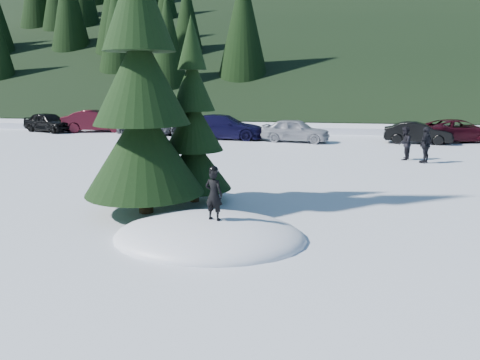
% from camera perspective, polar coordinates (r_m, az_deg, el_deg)
% --- Properties ---
extents(ground, '(200.00, 200.00, 0.00)m').
position_cam_1_polar(ground, '(10.86, -3.73, -7.06)').
color(ground, white).
rests_on(ground, ground).
extents(snow_mound, '(4.48, 3.52, 0.96)m').
position_cam_1_polar(snow_mound, '(10.86, -3.73, -7.06)').
color(snow_mound, white).
rests_on(snow_mound, ground).
extents(forest_hillside, '(200.00, 60.00, 25.00)m').
position_cam_1_polar(forest_hillside, '(64.66, 7.68, 19.83)').
color(forest_hillside, black).
rests_on(forest_hillside, ground).
extents(spruce_tall, '(3.20, 3.20, 8.60)m').
position_cam_1_polar(spruce_tall, '(12.65, -11.97, 10.73)').
color(spruce_tall, black).
rests_on(spruce_tall, ground).
extents(spruce_short, '(2.20, 2.20, 5.37)m').
position_cam_1_polar(spruce_short, '(13.74, -5.71, 5.92)').
color(spruce_short, black).
rests_on(spruce_short, ground).
extents(child_skier, '(0.48, 0.39, 1.16)m').
position_cam_1_polar(child_skier, '(10.43, -3.21, -1.80)').
color(child_skier, black).
rests_on(child_skier, snow_mound).
extents(adult_0, '(0.82, 0.90, 1.52)m').
position_cam_1_polar(adult_0, '(22.63, 19.41, 4.24)').
color(adult_0, black).
rests_on(adult_0, ground).
extents(adult_1, '(0.89, 0.98, 1.60)m').
position_cam_1_polar(adult_1, '(22.07, 21.71, 4.00)').
color(adult_1, black).
rests_on(adult_1, ground).
extents(car_0, '(4.36, 3.02, 1.38)m').
position_cam_1_polar(car_0, '(36.03, -22.30, 6.54)').
color(car_0, black).
rests_on(car_0, ground).
extents(car_1, '(4.89, 2.77, 1.53)m').
position_cam_1_polar(car_1, '(34.92, -17.08, 6.89)').
color(car_1, '#400B15').
rests_on(car_1, ground).
extents(car_2, '(5.43, 3.84, 1.38)m').
position_cam_1_polar(car_2, '(31.96, -10.45, 6.66)').
color(car_2, '#474A4E').
rests_on(car_2, ground).
extents(car_3, '(5.28, 2.41, 1.50)m').
position_cam_1_polar(car_3, '(29.28, -1.97, 6.50)').
color(car_3, black).
rests_on(car_3, ground).
extents(car_4, '(4.25, 2.34, 1.37)m').
position_cam_1_polar(car_4, '(27.99, 6.78, 6.03)').
color(car_4, '#9E9FA7').
rests_on(car_4, ground).
extents(car_5, '(3.89, 1.79, 1.24)m').
position_cam_1_polar(car_5, '(28.97, 20.84, 5.40)').
color(car_5, black).
rests_on(car_5, ground).
extents(car_6, '(5.21, 3.42, 1.33)m').
position_cam_1_polar(car_6, '(30.70, 25.07, 5.48)').
color(car_6, black).
rests_on(car_6, ground).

